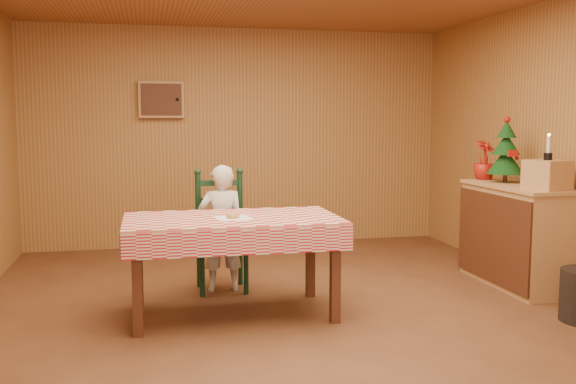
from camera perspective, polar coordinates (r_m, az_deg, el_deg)
The scene contains 12 objects.
ground at distance 5.06m, azimuth 0.50°, elevation -11.00°, with size 6.00×6.00×0.00m, color brown.
cabin_walls at distance 5.36m, azimuth -0.81°, elevation 9.74°, with size 5.10×6.05×2.65m.
dining_table at distance 4.97m, azimuth -4.97°, elevation -3.19°, with size 1.66×0.96×0.77m.
ladder_chair at distance 5.77m, azimuth -5.98°, elevation -3.71°, with size 0.44×0.40×1.08m.
seated_child at distance 5.71m, azimuth -5.92°, elevation -3.22°, with size 0.41×0.27×1.12m, color silver.
napkin at distance 4.91m, azimuth -4.91°, elevation -2.32°, with size 0.26×0.26×0.00m, color white.
donut at distance 4.91m, azimuth -4.91°, elevation -2.10°, with size 0.10×0.10×0.04m, color #C18D45.
shelf_unit at distance 6.24m, azimuth 19.68°, elevation -3.64°, with size 0.54×1.24×0.93m.
crate at distance 5.84m, azimuth 22.05°, elevation 1.43°, with size 0.30×0.30×0.25m, color tan.
christmas_tree at distance 6.38m, azimuth 18.80°, elevation 3.34°, with size 0.34×0.34×0.62m.
flower_arrangement at distance 6.61m, azimuth 17.06°, elevation 2.74°, with size 0.22×0.22×0.39m, color #AA180F.
candle_set at distance 5.83m, azimuth 22.13°, elevation 3.29°, with size 0.07×0.07×0.22m.
Camera 1 is at (-1.09, -4.71, 1.52)m, focal length 40.00 mm.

